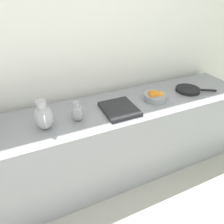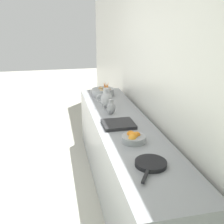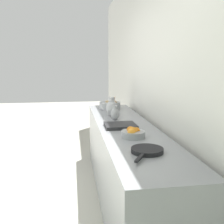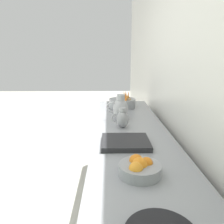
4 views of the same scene
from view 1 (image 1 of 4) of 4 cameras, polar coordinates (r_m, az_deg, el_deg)
name	(u,v)px [view 1 (image 1 of 4)]	position (r m, az deg, el deg)	size (l,w,h in m)	color
tile_wall_left	(137,27)	(2.22, 7.33, 23.03)	(0.10, 9.35, 3.00)	white
prep_counter	(110,144)	(2.13, -0.68, -9.15)	(0.63, 3.04, 0.89)	gray
orange_bowl	(155,96)	(2.03, 12.29, 4.53)	(0.23, 0.23, 0.10)	gray
metal_pitcher_tall	(44,117)	(1.63, -19.01, -1.25)	(0.21, 0.15, 0.25)	#A3A3A8
metal_pitcher_short	(77,112)	(1.68, -9.96, -0.11)	(0.15, 0.11, 0.18)	#939399
counter_sink_basin	(119,109)	(1.82, 2.11, 0.90)	(0.34, 0.30, 0.04)	#232326
skillet_on_counter	(188,90)	(2.32, 21.14, 6.02)	(0.29, 0.39, 0.03)	black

